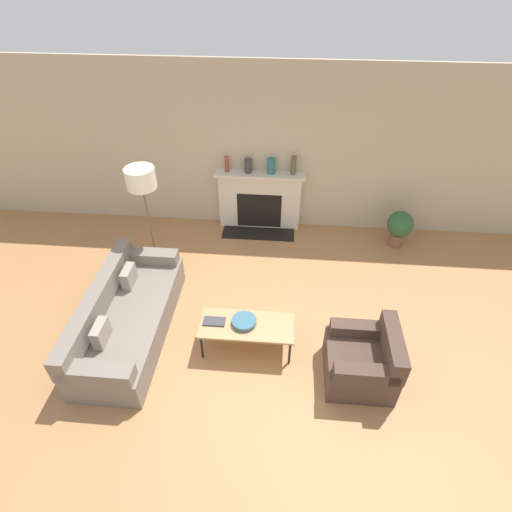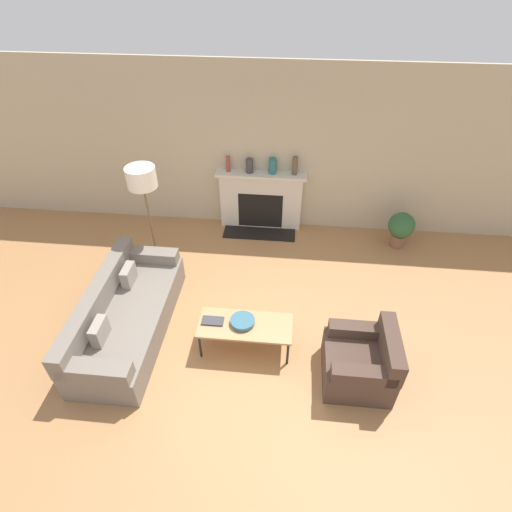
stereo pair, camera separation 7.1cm
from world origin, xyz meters
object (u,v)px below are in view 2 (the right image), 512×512
at_px(bowl, 243,321).
at_px(potted_plant, 401,227).
at_px(couch, 126,316).
at_px(floor_lamp, 143,187).
at_px(book, 213,321).
at_px(mantel_vase_center_right, 272,166).
at_px(mantel_vase_center_left, 250,166).
at_px(mantel_vase_right, 295,166).
at_px(fireplace, 261,201).
at_px(armchair_near, 362,362).
at_px(coffee_table, 245,326).
at_px(mantel_vase_left, 228,164).

distance_m(bowl, potted_plant, 3.47).
distance_m(couch, floor_lamp, 1.83).
relative_size(couch, potted_plant, 3.49).
distance_m(book, potted_plant, 3.75).
xyz_separation_m(couch, mantel_vase_center_right, (1.79, 2.74, 0.95)).
height_order(mantel_vase_center_left, mantel_vase_right, mantel_vase_right).
bearing_deg(fireplace, mantel_vase_center_left, 175.81).
height_order(fireplace, armchair_near, fireplace).
relative_size(mantel_vase_center_left, mantel_vase_right, 0.76).
xyz_separation_m(fireplace, mantel_vase_center_right, (0.19, 0.01, 0.70)).
distance_m(couch, coffee_table, 1.67).
distance_m(couch, mantel_vase_right, 3.63).
xyz_separation_m(fireplace, couch, (-1.60, -2.73, -0.25)).
relative_size(mantel_vase_center_left, mantel_vase_center_right, 0.91).
relative_size(fireplace, bowl, 5.03).
xyz_separation_m(floor_lamp, mantel_vase_right, (2.15, 1.38, -0.25)).
relative_size(floor_lamp, mantel_vase_center_right, 6.75).
bearing_deg(coffee_table, floor_lamp, 137.63).
bearing_deg(book, mantel_vase_center_right, 78.38).
distance_m(bowl, mantel_vase_right, 3.00).
xyz_separation_m(bowl, mantel_vase_center_left, (-0.22, 2.85, 0.74)).
xyz_separation_m(couch, armchair_near, (3.12, -0.46, 0.02)).
relative_size(armchair_near, bowl, 2.63).
height_order(book, mantel_vase_left, mantel_vase_left).
distance_m(coffee_table, mantel_vase_center_right, 2.99).
xyz_separation_m(fireplace, coffee_table, (0.06, -2.85, -0.13)).
height_order(fireplace, coffee_table, fireplace).
xyz_separation_m(armchair_near, mantel_vase_center_left, (-1.72, 3.20, 0.92)).
bearing_deg(fireplace, bowl, -89.53).
bearing_deg(couch, fireplace, -30.36).
xyz_separation_m(mantel_vase_left, mantel_vase_center_right, (0.76, 0.00, -0.01)).
height_order(bowl, potted_plant, potted_plant).
bearing_deg(fireplace, armchair_near, -64.51).
xyz_separation_m(fireplace, mantel_vase_left, (-0.57, 0.01, 0.70)).
distance_m(mantel_vase_left, mantel_vase_center_left, 0.37).
bearing_deg(mantel_vase_center_right, floor_lamp, -142.09).
distance_m(bowl, mantel_vase_center_right, 2.95).
height_order(coffee_table, mantel_vase_left, mantel_vase_left).
distance_m(fireplace, couch, 3.17).
bearing_deg(mantel_vase_left, bowl, -78.20).
relative_size(coffee_table, book, 4.29).
relative_size(armchair_near, mantel_vase_left, 2.97).
distance_m(mantel_vase_center_left, potted_plant, 2.82).
relative_size(floor_lamp, mantel_vase_left, 6.49).
xyz_separation_m(coffee_table, book, (-0.42, 0.01, 0.05)).
bearing_deg(fireplace, mantel_vase_right, 1.47).
relative_size(mantel_vase_left, mantel_vase_center_left, 1.14).
relative_size(bowl, potted_plant, 0.48).
bearing_deg(couch, floor_lamp, -0.94).
height_order(fireplace, couch, fireplace).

